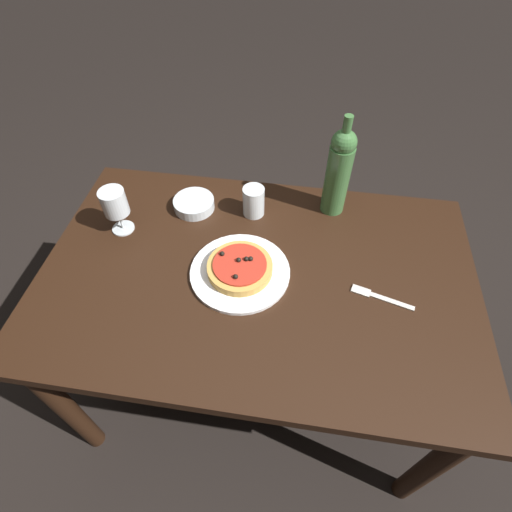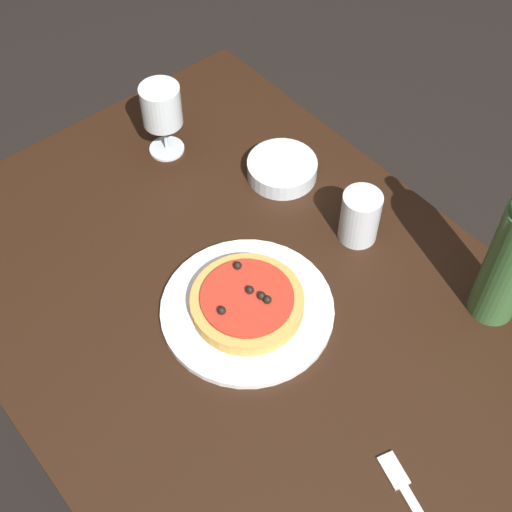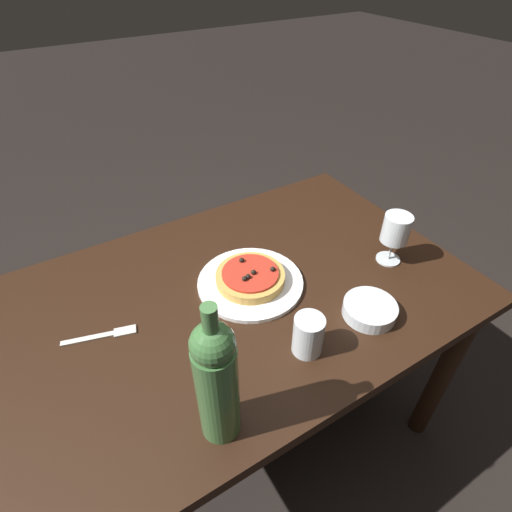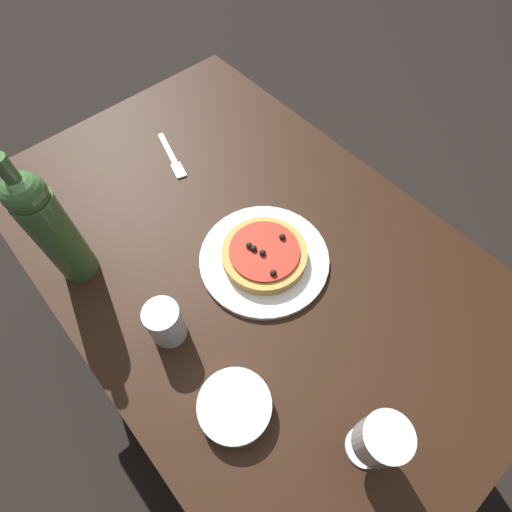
% 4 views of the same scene
% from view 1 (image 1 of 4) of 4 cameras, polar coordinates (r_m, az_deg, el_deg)
% --- Properties ---
extents(ground_plane, '(14.00, 14.00, 0.00)m').
position_cam_1_polar(ground_plane, '(1.77, 0.12, -16.68)').
color(ground_plane, black).
extents(dining_table, '(1.26, 0.81, 0.71)m').
position_cam_1_polar(dining_table, '(1.23, 0.16, -5.09)').
color(dining_table, black).
rests_on(dining_table, ground_plane).
extents(dinner_plate, '(0.29, 0.29, 0.01)m').
position_cam_1_polar(dinner_plate, '(1.15, -2.29, -2.29)').
color(dinner_plate, white).
rests_on(dinner_plate, dining_table).
extents(pizza, '(0.19, 0.19, 0.04)m').
position_cam_1_polar(pizza, '(1.13, -2.32, -1.62)').
color(pizza, gold).
rests_on(pizza, dinner_plate).
extents(wine_glass, '(0.08, 0.08, 0.15)m').
position_cam_1_polar(wine_glass, '(1.27, -19.55, 7.06)').
color(wine_glass, silver).
rests_on(wine_glass, dining_table).
extents(wine_bottle, '(0.08, 0.08, 0.34)m').
position_cam_1_polar(wine_bottle, '(1.26, 11.71, 11.83)').
color(wine_bottle, '#3D6B38').
rests_on(wine_bottle, dining_table).
extents(water_cup, '(0.07, 0.07, 0.10)m').
position_cam_1_polar(water_cup, '(1.29, -0.35, 7.81)').
color(water_cup, silver).
rests_on(water_cup, dining_table).
extents(side_bowl, '(0.13, 0.13, 0.03)m').
position_cam_1_polar(side_bowl, '(1.34, -8.85, 7.37)').
color(side_bowl, silver).
rests_on(side_bowl, dining_table).
extents(fork, '(0.17, 0.07, 0.00)m').
position_cam_1_polar(fork, '(1.15, 17.03, -5.59)').
color(fork, beige).
rests_on(fork, dining_table).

